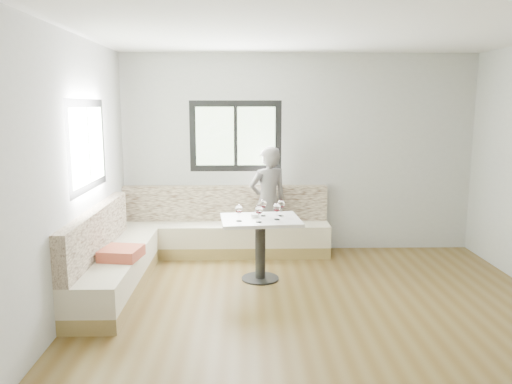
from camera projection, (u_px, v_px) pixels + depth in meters
room at (318, 177)px, 4.73m from camera, size 5.01×5.01×2.81m
banquette at (182, 243)px, 6.41m from camera, size 2.90×2.80×0.95m
table at (260, 234)px, 5.95m from camera, size 0.98×0.80×0.76m
person at (268, 202)px, 6.89m from camera, size 0.66×0.56×1.53m
olive_ramekin at (256, 216)px, 5.97m from camera, size 0.11×0.11×0.04m
wine_glass_a at (239, 209)px, 5.75m from camera, size 0.09×0.09×0.20m
wine_glass_b at (259, 210)px, 5.70m from camera, size 0.09×0.09×0.20m
wine_glass_c at (277, 208)px, 5.83m from camera, size 0.09×0.09×0.20m
wine_glass_d at (263, 205)px, 6.02m from camera, size 0.09×0.09×0.20m
wine_glass_e at (281, 205)px, 6.02m from camera, size 0.09×0.09×0.20m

